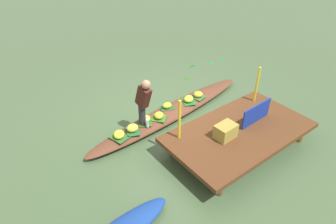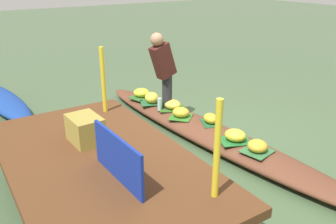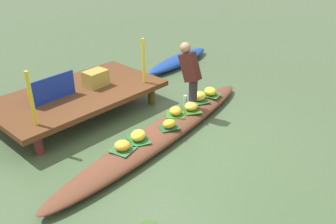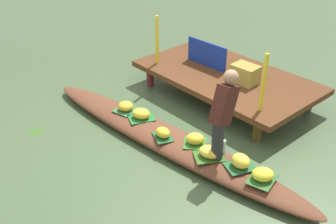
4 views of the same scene
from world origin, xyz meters
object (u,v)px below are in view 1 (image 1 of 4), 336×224
object	(u,v)px
banana_bunch_5	(189,99)
water_bottle	(147,123)
banana_bunch_6	(167,105)
banana_bunch_3	(159,115)
vendor_boat	(172,112)
banana_bunch_0	(198,94)
vendor_person	(143,100)
banana_bunch_2	(145,119)
banana_bunch_1	(119,134)
banana_bunch_4	(133,128)
produce_crate	(226,131)
market_banner	(256,114)

from	to	relation	value
banana_bunch_5	water_bottle	bearing A→B (deg)	10.05
banana_bunch_6	banana_bunch_3	bearing A→B (deg)	28.81
vendor_boat	banana_bunch_5	distance (m)	0.58
banana_bunch_0	water_bottle	xyz separation A→B (m)	(1.84, 0.30, 0.03)
vendor_person	banana_bunch_6	bearing A→B (deg)	-162.33
banana_bunch_0	banana_bunch_3	distance (m)	1.43
banana_bunch_6	vendor_boat	bearing A→B (deg)	128.60
banana_bunch_6	banana_bunch_2	bearing A→B (deg)	11.18
banana_bunch_2	water_bottle	distance (m)	0.22
banana_bunch_2	banana_bunch_5	size ratio (longest dim) A/B	1.04
banana_bunch_1	vendor_person	bearing A→B (deg)	-178.18
banana_bunch_5	banana_bunch_4	bearing A→B (deg)	6.04
banana_bunch_3	banana_bunch_6	size ratio (longest dim) A/B	1.06
water_bottle	produce_crate	distance (m)	1.83
banana_bunch_3	banana_bunch_6	distance (m)	0.49
banana_bunch_6	market_banner	xyz separation A→B (m)	(-1.00, 1.94, 0.40)
banana_bunch_2	vendor_boat	bearing A→B (deg)	-176.26
banana_bunch_1	water_bottle	xyz separation A→B (m)	(-0.71, 0.06, 0.02)
banana_bunch_6	banana_bunch_0	bearing A→B (deg)	176.23
banana_bunch_5	banana_bunch_1	bearing A→B (deg)	5.18
vendor_person	market_banner	distance (m)	2.51
water_bottle	produce_crate	bearing A→B (deg)	120.44
banana_bunch_2	vendor_person	world-z (taller)	vendor_person
market_banner	produce_crate	size ratio (longest dim) A/B	2.06
vendor_boat	banana_bunch_2	bearing A→B (deg)	-2.30
banana_bunch_5	market_banner	bearing A→B (deg)	101.23
vendor_person	market_banner	bearing A→B (deg)	138.18
banana_bunch_0	banana_bunch_1	distance (m)	2.57
vendor_boat	water_bottle	size ratio (longest dim) A/B	24.72
banana_bunch_0	banana_bunch_2	distance (m)	1.78
banana_bunch_4	banana_bunch_5	bearing A→B (deg)	-173.96
banana_bunch_6	banana_bunch_1	bearing A→B (deg)	10.81
banana_bunch_1	produce_crate	xyz separation A→B (m)	(-1.63, 1.62, 0.32)
banana_bunch_1	vendor_person	size ratio (longest dim) A/B	0.22
banana_bunch_3	vendor_person	size ratio (longest dim) A/B	0.21
vendor_boat	banana_bunch_5	bearing A→B (deg)	173.89
vendor_boat	banana_bunch_3	world-z (taller)	banana_bunch_3
water_bottle	produce_crate	xyz separation A→B (m)	(-0.91, 1.55, 0.30)
banana_bunch_5	vendor_person	world-z (taller)	vendor_person
banana_bunch_1	banana_bunch_2	size ratio (longest dim) A/B	0.95
banana_bunch_2	banana_bunch_6	size ratio (longest dim) A/B	1.21
banana_bunch_0	water_bottle	size ratio (longest dim) A/B	1.23
banana_bunch_2	banana_bunch_3	distance (m)	0.36
banana_bunch_0	banana_bunch_4	bearing A→B (deg)	5.91
banana_bunch_1	banana_bunch_0	bearing A→B (deg)	-174.81
banana_bunch_4	banana_bunch_2	bearing A→B (deg)	-161.83
vendor_boat	market_banner	size ratio (longest dim) A/B	5.60
banana_bunch_2	produce_crate	size ratio (longest dim) A/B	0.66
banana_bunch_5	vendor_person	bearing A→B (deg)	6.73
banana_bunch_6	water_bottle	size ratio (longest dim) A/B	1.18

